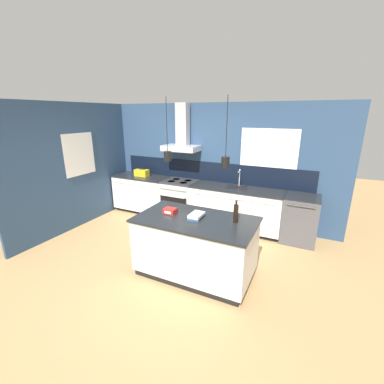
{
  "coord_description": "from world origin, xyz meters",
  "views": [
    {
      "loc": [
        2.1,
        -3.27,
        2.39
      ],
      "look_at": [
        0.22,
        0.63,
        1.05
      ],
      "focal_mm": 24.0,
      "sensor_mm": 36.0,
      "label": 1
    }
  ],
  "objects_px": {
    "book_stack": "(196,216)",
    "red_supply_box": "(170,211)",
    "bottle_on_island": "(236,213)",
    "yellow_toolbox": "(142,173)",
    "oven_range": "(180,200)",
    "dishwasher": "(300,219)"
  },
  "relations": [
    {
      "from": "book_stack",
      "to": "red_supply_box",
      "type": "height_order",
      "value": "red_supply_box"
    },
    {
      "from": "book_stack",
      "to": "bottle_on_island",
      "type": "bearing_deg",
      "value": 9.37
    },
    {
      "from": "red_supply_box",
      "to": "yellow_toolbox",
      "type": "height_order",
      "value": "yellow_toolbox"
    },
    {
      "from": "oven_range",
      "to": "yellow_toolbox",
      "type": "height_order",
      "value": "yellow_toolbox"
    },
    {
      "from": "red_supply_box",
      "to": "bottle_on_island",
      "type": "bearing_deg",
      "value": 6.52
    },
    {
      "from": "dishwasher",
      "to": "red_supply_box",
      "type": "xyz_separation_m",
      "value": [
        -1.78,
        -1.8,
        0.49
      ]
    },
    {
      "from": "dishwasher",
      "to": "book_stack",
      "type": "bearing_deg",
      "value": -127.2
    },
    {
      "from": "dishwasher",
      "to": "book_stack",
      "type": "distance_m",
      "value": 2.29
    },
    {
      "from": "red_supply_box",
      "to": "oven_range",
      "type": "bearing_deg",
      "value": 114.31
    },
    {
      "from": "bottle_on_island",
      "to": "book_stack",
      "type": "distance_m",
      "value": 0.59
    },
    {
      "from": "dishwasher",
      "to": "red_supply_box",
      "type": "height_order",
      "value": "red_supply_box"
    },
    {
      "from": "book_stack",
      "to": "red_supply_box",
      "type": "distance_m",
      "value": 0.43
    },
    {
      "from": "oven_range",
      "to": "book_stack",
      "type": "bearing_deg",
      "value": -55.06
    },
    {
      "from": "dishwasher",
      "to": "yellow_toolbox",
      "type": "height_order",
      "value": "yellow_toolbox"
    },
    {
      "from": "red_supply_box",
      "to": "dishwasher",
      "type": "bearing_deg",
      "value": 45.31
    },
    {
      "from": "oven_range",
      "to": "dishwasher",
      "type": "relative_size",
      "value": 1.0
    },
    {
      "from": "dishwasher",
      "to": "book_stack",
      "type": "height_order",
      "value": "book_stack"
    },
    {
      "from": "dishwasher",
      "to": "bottle_on_island",
      "type": "height_order",
      "value": "bottle_on_island"
    },
    {
      "from": "dishwasher",
      "to": "book_stack",
      "type": "relative_size",
      "value": 2.55
    },
    {
      "from": "bottle_on_island",
      "to": "book_stack",
      "type": "xyz_separation_m",
      "value": [
        -0.57,
        -0.09,
        -0.1
      ]
    },
    {
      "from": "book_stack",
      "to": "yellow_toolbox",
      "type": "xyz_separation_m",
      "value": [
        -2.3,
        1.78,
        0.05
      ]
    },
    {
      "from": "dishwasher",
      "to": "red_supply_box",
      "type": "bearing_deg",
      "value": -134.69
    }
  ]
}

